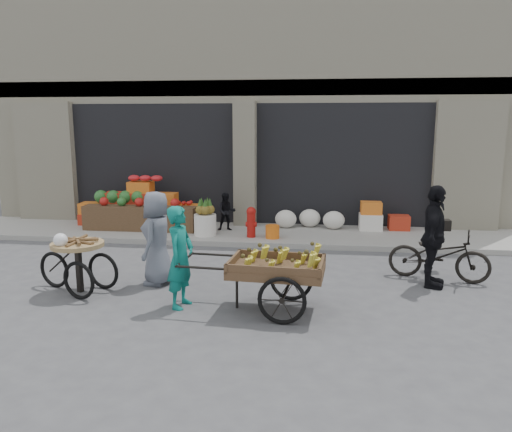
# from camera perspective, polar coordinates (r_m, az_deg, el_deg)

# --- Properties ---
(ground) EXTENTS (80.00, 80.00, 0.00)m
(ground) POSITION_cam_1_polar(r_m,az_deg,el_deg) (8.34, -6.28, -8.64)
(ground) COLOR #424244
(ground) RESTS_ON ground
(sidewalk) EXTENTS (18.00, 2.20, 0.12)m
(sidewalk) POSITION_cam_1_polar(r_m,az_deg,el_deg) (12.20, -1.83, -2.05)
(sidewalk) COLOR gray
(sidewalk) RESTS_ON ground
(building) EXTENTS (14.00, 6.45, 7.00)m
(building) POSITION_cam_1_polar(r_m,az_deg,el_deg) (15.80, 0.38, 12.95)
(building) COLOR beige
(building) RESTS_ON ground
(fruit_display) EXTENTS (3.10, 1.12, 1.24)m
(fruit_display) POSITION_cam_1_polar(r_m,az_deg,el_deg) (12.96, -12.56, 1.21)
(fruit_display) COLOR #B32C18
(fruit_display) RESTS_ON sidewalk
(pineapple_bin) EXTENTS (0.52, 0.52, 0.50)m
(pineapple_bin) POSITION_cam_1_polar(r_m,az_deg,el_deg) (11.79, -5.82, -1.01)
(pineapple_bin) COLOR silver
(pineapple_bin) RESTS_ON sidewalk
(fire_hydrant) EXTENTS (0.22, 0.22, 0.71)m
(fire_hydrant) POSITION_cam_1_polar(r_m,az_deg,el_deg) (11.52, -0.55, -0.56)
(fire_hydrant) COLOR #A5140F
(fire_hydrant) RESTS_ON sidewalk
(orange_bucket) EXTENTS (0.32, 0.32, 0.30)m
(orange_bucket) POSITION_cam_1_polar(r_m,az_deg,el_deg) (11.47, 1.89, -1.81)
(orange_bucket) COLOR orange
(orange_bucket) RESTS_ON sidewalk
(right_bay_goods) EXTENTS (3.35, 0.60, 0.70)m
(right_bay_goods) POSITION_cam_1_polar(r_m,az_deg,el_deg) (12.59, 10.43, -0.21)
(right_bay_goods) COLOR silver
(right_bay_goods) RESTS_ON sidewalk
(seated_person) EXTENTS (0.51, 0.43, 0.93)m
(seated_person) POSITION_cam_1_polar(r_m,az_deg,el_deg) (12.25, -3.39, 0.49)
(seated_person) COLOR black
(seated_person) RESTS_ON sidewalk
(banana_cart) EXTENTS (2.38, 1.12, 0.97)m
(banana_cart) POSITION_cam_1_polar(r_m,az_deg,el_deg) (7.31, 2.00, -5.59)
(banana_cart) COLOR brown
(banana_cart) RESTS_ON ground
(vendor_woman) EXTENTS (0.46, 0.62, 1.55)m
(vendor_woman) POSITION_cam_1_polar(r_m,az_deg,el_deg) (7.54, -8.63, -4.66)
(vendor_woman) COLOR #0E6C61
(vendor_woman) RESTS_ON ground
(tricycle_cart) EXTENTS (1.46, 1.05, 0.95)m
(tricycle_cart) POSITION_cam_1_polar(r_m,az_deg,el_deg) (8.65, -19.67, -4.60)
(tricycle_cart) COLOR #9E7F51
(tricycle_cart) RESTS_ON ground
(vendor_grey) EXTENTS (0.56, 0.82, 1.61)m
(vendor_grey) POSITION_cam_1_polar(r_m,az_deg,el_deg) (8.67, -11.24, -2.50)
(vendor_grey) COLOR slate
(vendor_grey) RESTS_ON ground
(bicycle) EXTENTS (1.81, 1.03, 0.90)m
(bicycle) POSITION_cam_1_polar(r_m,az_deg,el_deg) (9.36, 20.17, -4.21)
(bicycle) COLOR black
(bicycle) RESTS_ON ground
(cyclist) EXTENTS (0.68, 1.09, 1.73)m
(cyclist) POSITION_cam_1_polar(r_m,az_deg,el_deg) (8.84, 19.65, -2.25)
(cyclist) COLOR black
(cyclist) RESTS_ON ground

